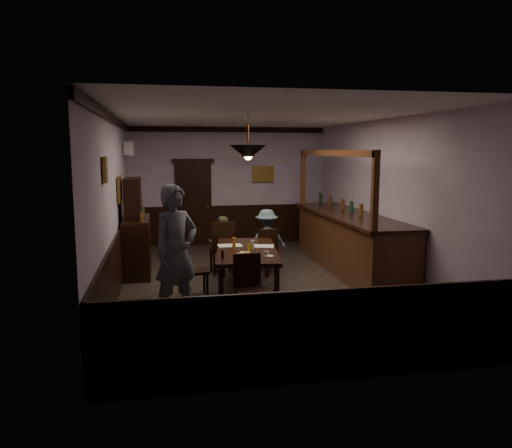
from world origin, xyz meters
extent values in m
cube|color=#2D2621|center=(0.00, 0.00, -0.01)|extent=(5.00, 8.00, 0.01)
cube|color=white|center=(0.00, 0.00, 3.00)|extent=(5.00, 8.00, 0.01)
cube|color=#B198B1|center=(0.00, 4.00, 1.50)|extent=(5.00, 0.01, 3.00)
cube|color=#B198B1|center=(0.00, -4.00, 1.50)|extent=(5.00, 0.01, 3.00)
cube|color=#B198B1|center=(-2.50, 0.00, 1.50)|extent=(0.01, 8.00, 3.00)
cube|color=#B198B1|center=(2.50, 0.00, 1.50)|extent=(0.01, 8.00, 3.00)
cube|color=black|center=(-0.31, -0.54, 0.72)|extent=(1.30, 2.32, 0.06)
cube|color=black|center=(-0.87, -1.49, 0.34)|extent=(0.07, 0.07, 0.69)
cube|color=black|center=(-0.04, -1.61, 0.34)|extent=(0.07, 0.07, 0.69)
cube|color=black|center=(-0.59, 0.53, 0.34)|extent=(0.07, 0.07, 0.69)
cube|color=black|center=(0.25, 0.41, 0.34)|extent=(0.07, 0.07, 0.69)
cube|color=black|center=(-0.57, 0.86, 0.49)|extent=(0.48, 0.48, 0.05)
cube|color=black|center=(-0.56, 0.66, 0.79)|extent=(0.46, 0.07, 0.55)
cube|color=black|center=(-0.39, 1.06, 0.23)|extent=(0.04, 0.04, 0.47)
cube|color=black|center=(-0.77, 1.04, 0.23)|extent=(0.04, 0.04, 0.47)
cube|color=black|center=(-0.37, 0.69, 0.23)|extent=(0.04, 0.04, 0.47)
cube|color=black|center=(-0.75, 0.67, 0.23)|extent=(0.04, 0.04, 0.47)
cube|color=black|center=(0.32, 0.74, 0.42)|extent=(0.44, 0.44, 0.05)
cube|color=black|center=(0.30, 0.56, 0.67)|extent=(0.39, 0.09, 0.47)
cube|color=black|center=(0.50, 0.87, 0.20)|extent=(0.04, 0.04, 0.40)
cube|color=black|center=(0.19, 0.92, 0.20)|extent=(0.04, 0.04, 0.40)
cube|color=black|center=(0.45, 0.56, 0.20)|extent=(0.04, 0.04, 0.40)
cube|color=black|center=(0.14, 0.60, 0.20)|extent=(0.04, 0.04, 0.40)
cube|color=black|center=(-0.51, -1.92, 0.43)|extent=(0.43, 0.43, 0.05)
cube|color=black|center=(-0.52, -1.74, 0.70)|extent=(0.41, 0.06, 0.48)
cube|color=black|center=(-0.66, -2.10, 0.21)|extent=(0.04, 0.04, 0.42)
cube|color=black|center=(-0.34, -2.08, 0.21)|extent=(0.04, 0.04, 0.42)
cube|color=black|center=(-0.68, -1.77, 0.21)|extent=(0.04, 0.04, 0.42)
cube|color=black|center=(-0.35, -1.75, 0.21)|extent=(0.04, 0.04, 0.42)
cube|color=black|center=(-1.18, -0.62, 0.43)|extent=(0.43, 0.43, 0.05)
cube|color=black|center=(-1.36, -0.63, 0.69)|extent=(0.06, 0.40, 0.48)
cube|color=black|center=(-1.01, -0.77, 0.20)|extent=(0.04, 0.04, 0.41)
cube|color=black|center=(-1.03, -0.44, 0.20)|extent=(0.04, 0.04, 0.41)
cube|color=black|center=(-1.33, -0.79, 0.20)|extent=(0.04, 0.04, 0.41)
cube|color=black|center=(-1.36, -0.47, 0.20)|extent=(0.04, 0.04, 0.41)
imported|color=#595A66|center=(-1.53, -1.63, 0.97)|extent=(0.85, 0.78, 1.94)
imported|color=#4F5533|center=(-0.54, 1.06, 0.56)|extent=(0.58, 0.47, 1.11)
imported|color=slate|center=(0.35, 0.93, 0.62)|extent=(0.81, 0.48, 1.24)
cube|color=silver|center=(-0.55, -0.17, 0.75)|extent=(0.42, 0.30, 0.01)
cube|color=silver|center=(-0.01, -0.32, 0.75)|extent=(0.48, 0.39, 0.01)
cube|color=#FBE65C|center=(-0.38, -0.78, 0.75)|extent=(0.17, 0.17, 0.00)
cylinder|color=white|center=(-0.06, -1.16, 0.76)|extent=(0.15, 0.15, 0.01)
imported|color=white|center=(-0.11, -1.16, 0.80)|extent=(0.09, 0.09, 0.07)
cylinder|color=white|center=(-0.45, -1.05, 0.76)|extent=(0.22, 0.22, 0.01)
torus|color=#C68C47|center=(-0.51, -1.08, 0.79)|extent=(0.13, 0.13, 0.04)
torus|color=#C68C47|center=(-0.39, -1.01, 0.79)|extent=(0.13, 0.13, 0.04)
cylinder|color=yellow|center=(-0.29, -0.66, 0.81)|extent=(0.07, 0.07, 0.12)
cylinder|color=#BF721E|center=(-0.52, -0.47, 0.85)|extent=(0.06, 0.06, 0.20)
cylinder|color=silver|center=(-0.21, -0.53, 0.82)|extent=(0.06, 0.06, 0.15)
cylinder|color=black|center=(-0.81, -1.20, 0.82)|extent=(0.04, 0.04, 0.14)
cube|color=black|center=(-2.20, 1.13, 0.51)|extent=(0.51, 1.43, 1.02)
cube|color=black|center=(-2.20, 1.13, 1.07)|extent=(0.49, 1.38, 0.08)
cube|color=black|center=(-2.25, 1.13, 1.48)|extent=(0.31, 0.92, 0.82)
cube|color=#432212|center=(2.00, 0.64, 0.55)|extent=(0.90, 4.22, 1.11)
cube|color=black|center=(1.98, 0.64, 1.13)|extent=(1.00, 4.32, 0.06)
cube|color=#432212|center=(1.60, 0.64, 2.36)|extent=(0.10, 4.12, 0.12)
cube|color=#432212|center=(1.60, -1.37, 1.76)|extent=(0.10, 0.10, 1.31)
cube|color=#432212|center=(1.60, 2.65, 1.76)|extent=(0.10, 0.10, 1.31)
cube|color=black|center=(-0.90, 3.95, 1.05)|extent=(0.90, 0.06, 2.10)
cube|color=white|center=(-2.38, 2.90, 2.45)|extent=(0.20, 0.85, 0.30)
cube|color=olive|center=(-2.46, -1.60, 2.15)|extent=(0.04, 0.28, 0.36)
cube|color=olive|center=(-2.46, 0.80, 1.70)|extent=(0.04, 0.62, 0.48)
cube|color=olive|center=(0.90, 3.96, 1.80)|extent=(0.55, 0.04, 0.42)
cylinder|color=black|center=(-0.43, -1.33, 2.69)|extent=(0.02, 0.02, 0.62)
cone|color=black|center=(-0.43, -1.33, 2.38)|extent=(0.56, 0.56, 0.22)
sphere|color=#FFD88C|center=(-0.43, -1.33, 2.33)|extent=(0.12, 0.12, 0.12)
cylinder|color=#BF8C3F|center=(0.10, 1.57, 2.65)|extent=(0.02, 0.02, 0.70)
cone|color=#BF8C3F|center=(0.10, 1.57, 2.30)|extent=(0.20, 0.20, 0.22)
sphere|color=#FFD88C|center=(0.10, 1.57, 2.25)|extent=(0.12, 0.12, 0.12)
cylinder|color=#BF8C3F|center=(0.30, 3.17, 2.65)|extent=(0.02, 0.02, 0.70)
cone|color=#BF8C3F|center=(0.30, 3.17, 2.30)|extent=(0.20, 0.20, 0.22)
sphere|color=#FFD88C|center=(0.30, 3.17, 2.25)|extent=(0.12, 0.12, 0.12)
camera|label=1|loc=(-1.73, -8.71, 2.42)|focal=35.00mm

